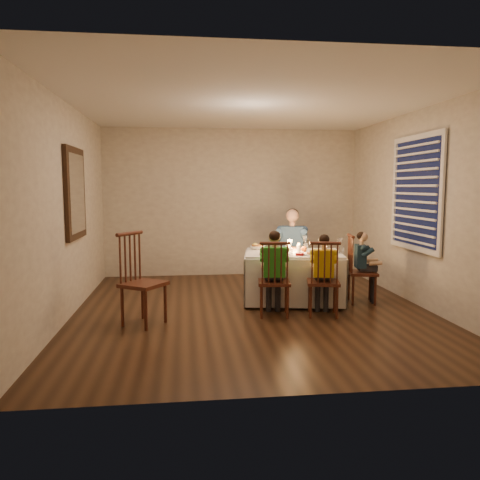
{
  "coord_description": "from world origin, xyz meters",
  "views": [
    {
      "loc": [
        -0.86,
        -5.83,
        1.59
      ],
      "look_at": [
        -0.14,
        0.15,
        0.9
      ],
      "focal_mm": 35.0,
      "sensor_mm": 36.0,
      "label": 1
    }
  ],
  "objects": [
    {
      "name": "chair_end",
      "position": [
        1.55,
        0.21,
        0.0
      ],
      "size": [
        0.43,
        0.44,
        0.94
      ],
      "primitive_type": null,
      "rotation": [
        0.0,
        0.0,
        1.4
      ],
      "color": "#3E1C11",
      "rests_on": "ground"
    },
    {
      "name": "setting_green",
      "position": [
        0.36,
        0.17,
        0.7
      ],
      "size": [
        0.3,
        0.3,
        0.02
      ],
      "primitive_type": "cylinder",
      "rotation": [
        0.0,
        0.0,
        -0.16
      ],
      "color": "white",
      "rests_on": "dining_table"
    },
    {
      "name": "window_blinds",
      "position": [
        2.21,
        0.1,
        1.5
      ],
      "size": [
        0.07,
        1.34,
        1.54
      ],
      "color": "black",
      "rests_on": "wall_right"
    },
    {
      "name": "ground",
      "position": [
        0.0,
        0.0,
        0.0
      ],
      "size": [
        5.0,
        5.0,
        0.0
      ],
      "primitive_type": "plane",
      "color": "black",
      "rests_on": "ground"
    },
    {
      "name": "squash",
      "position": [
        0.15,
        0.74,
        0.74
      ],
      "size": [
        0.09,
        0.09,
        0.09
      ],
      "primitive_type": "sphere",
      "color": "yellow",
      "rests_on": "dining_table"
    },
    {
      "name": "wall_back",
      "position": [
        0.0,
        2.5,
        1.3
      ],
      "size": [
        4.5,
        0.02,
        2.6
      ],
      "primitive_type": "cube",
      "color": "beige",
      "rests_on": "ground"
    },
    {
      "name": "orange_fruit",
      "position": [
        0.78,
        0.41,
        0.73
      ],
      "size": [
        0.08,
        0.08,
        0.08
      ],
      "primitive_type": "sphere",
      "color": "orange",
      "rests_on": "dining_table"
    },
    {
      "name": "chair_extra",
      "position": [
        -1.33,
        -0.47,
        0.0
      ],
      "size": [
        0.6,
        0.6,
        1.07
      ],
      "primitive_type": null,
      "rotation": [
        0.0,
        0.0,
        0.97
      ],
      "color": "#3E1C11",
      "rests_on": "ground"
    },
    {
      "name": "chair_near_right",
      "position": [
        0.83,
        -0.35,
        0.0
      ],
      "size": [
        0.46,
        0.44,
        0.94
      ],
      "primitive_type": null,
      "rotation": [
        0.0,
        0.0,
        2.92
      ],
      "color": "#3E1C11",
      "rests_on": "ground"
    },
    {
      "name": "chair_adult",
      "position": [
        0.78,
        1.11,
        0.0
      ],
      "size": [
        0.48,
        0.47,
        0.94
      ],
      "primitive_type": null,
      "rotation": [
        0.0,
        0.0,
        -0.32
      ],
      "color": "#3E1C11",
      "rests_on": "ground"
    },
    {
      "name": "ceiling",
      "position": [
        0.0,
        0.0,
        2.6
      ],
      "size": [
        5.0,
        5.0,
        0.0
      ],
      "primitive_type": "plane",
      "color": "white",
      "rests_on": "wall_back"
    },
    {
      "name": "wall_right",
      "position": [
        2.25,
        0.0,
        1.3
      ],
      "size": [
        0.02,
        5.0,
        2.6
      ],
      "primitive_type": "cube",
      "color": "beige",
      "rests_on": "ground"
    },
    {
      "name": "child_yellow",
      "position": [
        0.83,
        -0.35,
        0.0
      ],
      "size": [
        0.38,
        0.36,
        1.01
      ],
      "primitive_type": null,
      "rotation": [
        0.0,
        0.0,
        2.92
      ],
      "color": "gold",
      "rests_on": "ground"
    },
    {
      "name": "candle_right",
      "position": [
        0.7,
        0.37,
        0.74
      ],
      "size": [
        0.06,
        0.06,
        0.1
      ],
      "primitive_type": "cylinder",
      "color": "silver",
      "rests_on": "dining_table"
    },
    {
      "name": "wall_left",
      "position": [
        -2.25,
        0.0,
        1.3
      ],
      "size": [
        0.02,
        5.0,
        2.6
      ],
      "primitive_type": "cube",
      "color": "beige",
      "rests_on": "ground"
    },
    {
      "name": "child_teal",
      "position": [
        1.55,
        0.21,
        0.0
      ],
      "size": [
        0.32,
        0.34,
        0.98
      ],
      "primitive_type": null,
      "rotation": [
        0.0,
        0.0,
        1.4
      ],
      "color": "#172D3B",
      "rests_on": "ground"
    },
    {
      "name": "dining_table",
      "position": [
        0.63,
        0.38,
        0.49
      ],
      "size": [
        1.47,
        1.16,
        0.66
      ],
      "rotation": [
        0.0,
        0.0,
        -0.16
      ],
      "color": "white",
      "rests_on": "ground"
    },
    {
      "name": "chair_near_left",
      "position": [
        0.23,
        -0.28,
        0.0
      ],
      "size": [
        0.44,
        0.42,
        0.94
      ],
      "primitive_type": null,
      "rotation": [
        0.0,
        0.0,
        2.99
      ],
      "color": "#3E1C11",
      "rests_on": "ground"
    },
    {
      "name": "wall_mirror",
      "position": [
        -2.22,
        0.3,
        1.5
      ],
      "size": [
        0.06,
        0.95,
        1.15
      ],
      "color": "black",
      "rests_on": "wall_left"
    },
    {
      "name": "setting_yellow",
      "position": [
        0.82,
        0.06,
        0.7
      ],
      "size": [
        0.3,
        0.3,
        0.02
      ],
      "primitive_type": "cylinder",
      "rotation": [
        0.0,
        0.0,
        -0.16
      ],
      "color": "white",
      "rests_on": "dining_table"
    },
    {
      "name": "setting_adult",
      "position": [
        0.68,
        0.62,
        0.7
      ],
      "size": [
        0.3,
        0.3,
        0.02
      ],
      "primitive_type": "cylinder",
      "rotation": [
        0.0,
        0.0,
        -0.16
      ],
      "color": "white",
      "rests_on": "dining_table"
    },
    {
      "name": "serving_bowl",
      "position": [
        0.18,
        0.74,
        0.72
      ],
      "size": [
        0.28,
        0.28,
        0.05
      ],
      "primitive_type": "imported",
      "rotation": [
        0.0,
        0.0,
        -0.47
      ],
      "color": "white",
      "rests_on": "dining_table"
    },
    {
      "name": "child_green",
      "position": [
        0.23,
        -0.28,
        0.0
      ],
      "size": [
        0.39,
        0.37,
        1.06
      ],
      "primitive_type": null,
      "rotation": [
        0.0,
        0.0,
        2.99
      ],
      "color": "green",
      "rests_on": "ground"
    },
    {
      "name": "setting_teal",
      "position": [
        1.08,
        0.28,
        0.7
      ],
      "size": [
        0.3,
        0.3,
        0.02
      ],
      "primitive_type": "cylinder",
      "rotation": [
        0.0,
        0.0,
        -0.16
      ],
      "color": "white",
      "rests_on": "dining_table"
    },
    {
      "name": "adult",
      "position": [
        0.78,
        1.11,
        0.0
      ],
      "size": [
        0.57,
        0.54,
        1.25
      ],
      "primitive_type": null,
      "rotation": [
        0.0,
        0.0,
        -0.32
      ],
      "color": "navy",
      "rests_on": "ground"
    },
    {
      "name": "candle_left",
      "position": [
        0.55,
        0.4,
        0.74
      ],
      "size": [
        0.06,
        0.06,
        0.1
      ],
      "primitive_type": "cylinder",
      "color": "silver",
      "rests_on": "dining_table"
    }
  ]
}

